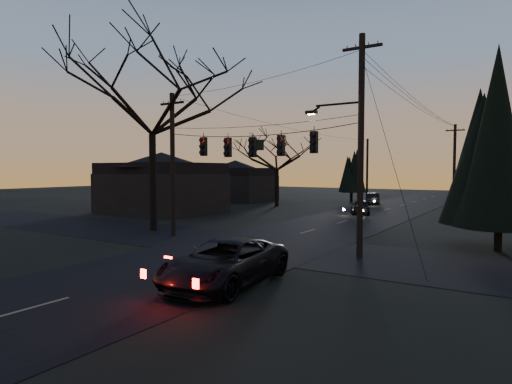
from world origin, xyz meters
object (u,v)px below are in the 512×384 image
Objects in this scene: bare_tree_left at (152,95)px; sedan_oncoming_b at (373,199)px; utility_pole_left at (173,236)px; sedan_oncoming_a at (360,207)px; utility_pole_right at (359,257)px; utility_pole_far_l at (367,200)px; evergreen_right at (501,148)px; suv_near at (225,263)px; utility_pole_far_r at (453,209)px.

bare_tree_left reaches higher than sedan_oncoming_b.
utility_pole_left is 2.22× the size of sedan_oncoming_a.
bare_tree_left is 3.28× the size of sedan_oncoming_a.
bare_tree_left is at bearing 175.84° from utility_pole_right.
evergreen_right is at bearing -61.65° from utility_pole_far_l.
sedan_oncoming_a is at bearing -73.56° from utility_pole_far_l.
utility_pole_far_l is 2.09× the size of sedan_oncoming_a.
utility_pole_far_l is 0.90× the size of evergreen_right.
sedan_oncoming_a is (5.20, -17.63, 0.65)m from utility_pole_far_l.
suv_near is 1.44× the size of sedan_oncoming_b.
utility_pole_left is 1.06× the size of utility_pole_far_l.
utility_pole_far_l is at bearing 107.72° from utility_pole_right.
suv_near is at bearing -34.18° from bare_tree_left.
utility_pole_right is at bearing 0.00° from utility_pole_left.
suv_near is 1.46× the size of sedan_oncoming_a.
bare_tree_left is 20.74m from sedan_oncoming_a.
utility_pole_far_l is 36.15m from bare_tree_left.
suv_near is at bearing 85.27° from sedan_oncoming_b.
evergreen_right reaches higher than utility_pole_left.
utility_pole_right is 16.78m from bare_tree_left.
suv_near is (9.20, -7.08, 0.78)m from utility_pole_left.
bare_tree_left is 16.52m from suv_near.
evergreen_right is 18.14m from sedan_oncoming_a.
sedan_oncoming_b is (-8.70, 29.80, 0.64)m from utility_pole_right.
utility_pole_right is 7.49m from suv_near.
suv_near is (9.20, -43.08, 0.78)m from utility_pole_far_l.
utility_pole_far_r is at bearing 153.74° from sedan_oncoming_b.
evergreen_right is (5.20, 5.05, 5.03)m from utility_pole_right.
utility_pole_left is 0.68× the size of bare_tree_left.
utility_pole_far_r is 31.74m from bare_tree_left.
evergreen_right is at bearing 16.83° from utility_pole_left.
utility_pole_far_l is at bearing -95.76° from sedan_oncoming_a.
bare_tree_left reaches higher than utility_pole_right.
utility_pole_far_r reaches higher than sedan_oncoming_a.
evergreen_right is at bearing 53.98° from suv_near.
suv_near is at bearing -77.95° from utility_pole_far_l.
sedan_oncoming_a is (-6.30, -9.63, 0.65)m from utility_pole_far_r.
utility_pole_right reaches higher than suv_near.
utility_pole_left is 1.52× the size of suv_near.
bare_tree_left is at bearing 141.52° from suv_near.
sedan_oncoming_b is at bearing -65.69° from utility_pole_far_l.
utility_pole_left is 1.00× the size of utility_pole_far_r.
bare_tree_left is 3.23× the size of sedan_oncoming_b.
sedan_oncoming_a is at bearing -123.21° from utility_pole_far_r.
utility_pole_right is 1.79× the size of suv_near.
evergreen_right is 14.89m from suv_near.
utility_pole_left reaches higher than sedan_oncoming_b.
evergreen_right is (16.70, -30.95, 5.03)m from utility_pole_far_l.
utility_pole_far_r is (11.50, 28.00, 0.00)m from utility_pole_left.
sedan_oncoming_a is 0.99× the size of sedan_oncoming_b.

